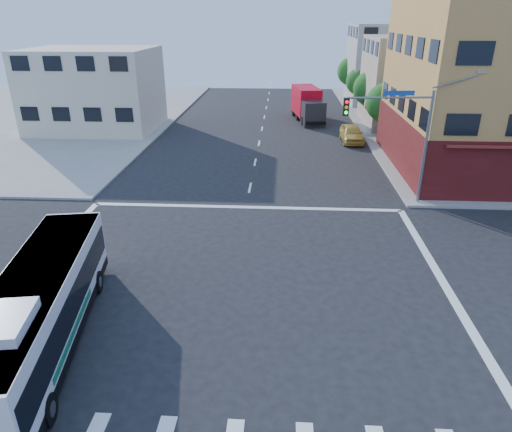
{
  "coord_description": "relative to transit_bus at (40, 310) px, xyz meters",
  "views": [
    {
      "loc": [
        2.16,
        -16.58,
        10.93
      ],
      "look_at": [
        0.99,
        3.3,
        2.15
      ],
      "focal_mm": 32.0,
      "sensor_mm": 36.0,
      "label": 1
    }
  ],
  "objects": [
    {
      "name": "street_tree_b",
      "position": [
        18.0,
        39.84,
        2.18
      ],
      "size": [
        3.8,
        3.8,
        5.79
      ],
      "color": "#3A2915",
      "rests_on": "ground"
    },
    {
      "name": "signal_mast_ne",
      "position": [
        15.17,
        14.53,
        3.4
      ],
      "size": [
        7.91,
        1.13,
        8.07
      ],
      "color": "slate",
      "rests_on": "ground"
    },
    {
      "name": "street_tree_d",
      "position": [
        18.0,
        55.84,
        2.3
      ],
      "size": [
        4.0,
        4.0,
        6.03
      ],
      "color": "#3A2915",
      "rests_on": "ground"
    },
    {
      "name": "building_east_far",
      "position": [
        23.07,
        51.89,
        3.43
      ],
      "size": [
        12.06,
        10.06,
        10.0
      ],
      "color": "#A8A8A3",
      "rests_on": "ground"
    },
    {
      "name": "ground",
      "position": [
        6.09,
        3.91,
        -1.58
      ],
      "size": [
        120.0,
        120.0,
        0.0
      ],
      "primitive_type": "plane",
      "color": "black",
      "rests_on": "ground"
    },
    {
      "name": "building_east_near",
      "position": [
        23.07,
        37.89,
        2.93
      ],
      "size": [
        12.06,
        10.06,
        9.0
      ],
      "color": "tan",
      "rests_on": "ground"
    },
    {
      "name": "transit_bus",
      "position": [
        0.0,
        0.0,
        0.0
      ],
      "size": [
        4.14,
        11.13,
        3.22
      ],
      "rotation": [
        0.0,
        0.0,
        0.17
      ],
      "color": "black",
      "rests_on": "ground"
    },
    {
      "name": "box_truck",
      "position": [
        11.01,
        39.38,
        0.15
      ],
      "size": [
        3.62,
        8.19,
        3.56
      ],
      "rotation": [
        0.0,
        0.0,
        0.18
      ],
      "color": "#222327",
      "rests_on": "ground"
    },
    {
      "name": "building_west",
      "position": [
        -10.93,
        33.89,
        2.43
      ],
      "size": [
        12.06,
        10.06,
        8.0
      ],
      "color": "beige",
      "rests_on": "ground"
    },
    {
      "name": "parked_car",
      "position": [
        14.75,
        29.96,
        -0.77
      ],
      "size": [
        1.98,
        4.76,
        1.61
      ],
      "primitive_type": "imported",
      "rotation": [
        0.0,
        0.0,
        0.02
      ],
      "color": "gold",
      "rests_on": "ground"
    },
    {
      "name": "street_tree_c",
      "position": [
        18.0,
        47.84,
        1.88
      ],
      "size": [
        3.4,
        3.4,
        5.29
      ],
      "color": "#3A2915",
      "rests_on": "ground"
    },
    {
      "name": "street_tree_a",
      "position": [
        18.0,
        31.84,
        2.01
      ],
      "size": [
        3.6,
        3.6,
        5.53
      ],
      "color": "#3A2915",
      "rests_on": "ground"
    }
  ]
}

